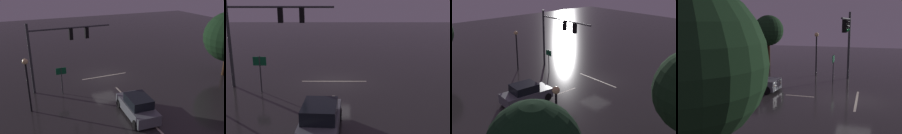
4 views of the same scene
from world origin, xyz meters
TOP-DOWN VIEW (x-y plane):
  - ground_plane at (0.00, 0.00)m, footprint 80.00×80.00m
  - traffic_signal_assembly at (4.95, 1.04)m, footprint 7.51×0.47m
  - lane_dash_far at (0.00, 4.00)m, footprint 0.16×2.20m
  - stop_bar at (0.00, -0.15)m, footprint 5.00×0.16m
  - car_approaching at (0.53, 8.10)m, footprint 2.11×4.45m
  - route_sign at (5.01, 2.19)m, footprint 0.90×0.09m

SIDE VIEW (x-z plane):
  - ground_plane at x=0.00m, z-range 0.00..0.00m
  - lane_dash_far at x=0.00m, z-range 0.00..0.01m
  - stop_bar at x=0.00m, z-range 0.00..0.01m
  - car_approaching at x=0.53m, z-range -0.05..1.65m
  - route_sign at x=5.01m, z-range 0.57..3.14m
  - traffic_signal_assembly at x=4.95m, z-range 1.25..7.65m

